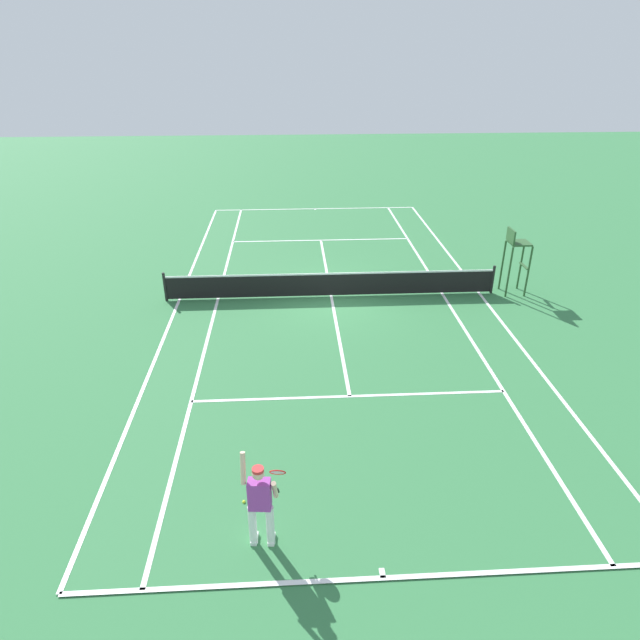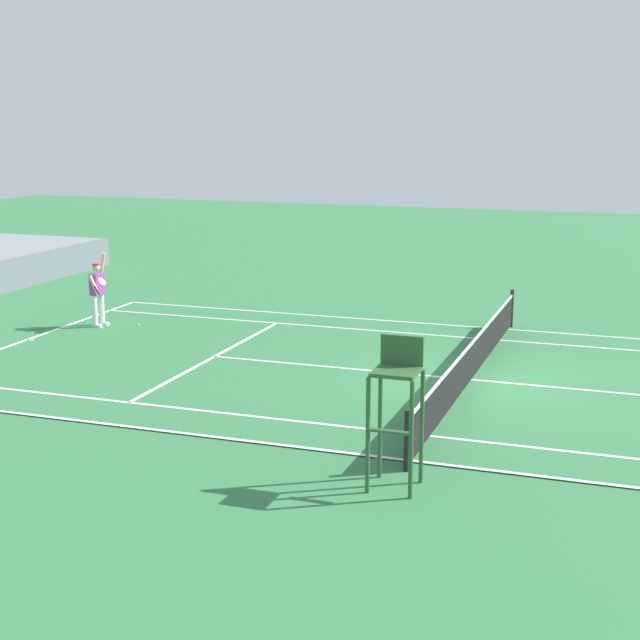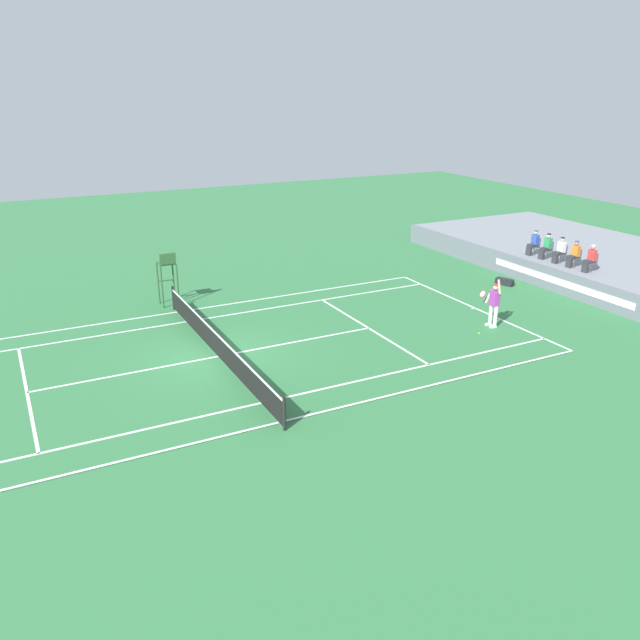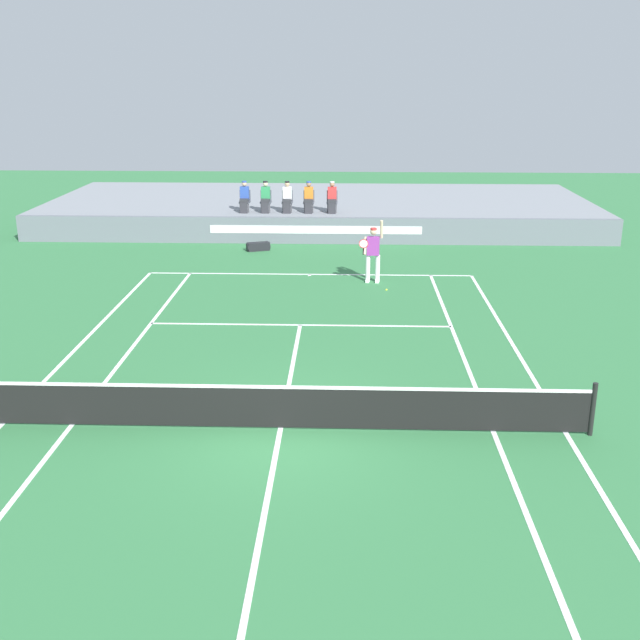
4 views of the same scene
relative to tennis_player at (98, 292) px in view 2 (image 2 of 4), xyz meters
name	(u,v)px [view 2 (image 2 of 4)]	position (x,y,z in m)	size (l,w,h in m)	color
ground_plane	(472,381)	(-2.10, -11.00, -0.99)	(80.00, 80.00, 0.00)	#337542
court	(472,380)	(-2.10, -11.00, -0.98)	(11.08, 23.88, 0.03)	#337542
net	(472,358)	(-2.10, -11.00, -0.47)	(11.98, 0.10, 1.07)	black
tennis_player	(98,292)	(0.00, 0.00, 0.00)	(0.79, 0.62, 2.08)	white
tennis_ball	(138,325)	(0.42, -1.02, -0.96)	(0.07, 0.07, 0.07)	#D1E533
umpire_chair	(397,394)	(-8.75, -11.00, 0.56)	(0.77, 0.77, 2.44)	#2D562D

